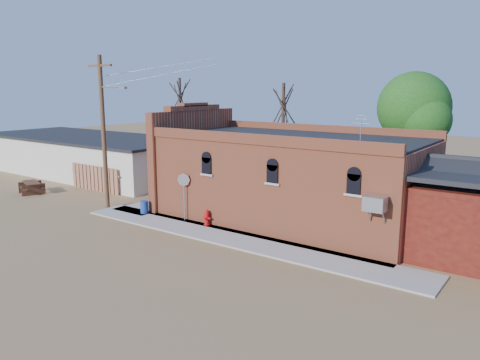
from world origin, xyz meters
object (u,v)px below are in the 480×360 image
Objects in this scene: utility_pole at (104,129)px; trash_barrel at (144,207)px; brick_bar at (285,177)px; fire_hydrant at (207,218)px; picnic_table at (32,186)px; stop_sign at (184,184)px.

trash_barrel is at bearing 6.02° from utility_pole.
brick_bar reaches higher than fire_hydrant.
fire_hydrant is 14.80m from picnic_table.
utility_pole is 8.45m from fire_hydrant.
trash_barrel is 10.38m from picnic_table.
stop_sign is at bearing -138.01° from brick_bar.
brick_bar is at bearing 41.35° from stop_sign.
stop_sign is at bearing 157.12° from fire_hydrant.
trash_barrel is at bearing 161.10° from fire_hydrant.
fire_hydrant reaches higher than trash_barrel.
fire_hydrant is at bearing -0.78° from stop_sign.
brick_bar is 5.53m from stop_sign.
picnic_table reaches higher than trash_barrel.
stop_sign is at bearing 24.72° from picnic_table.
trash_barrel is (2.84, 0.30, -4.34)m from utility_pole.
trash_barrel is (-6.94, -3.99, -1.90)m from brick_bar.
utility_pole is 3.48× the size of stop_sign.
stop_sign is at bearing 6.03° from trash_barrel.
brick_bar is 23.04× the size of trash_barrel.
stop_sign reaches higher than trash_barrel.
utility_pole is 5.19m from trash_barrel.
picnic_table is (-14.76, -1.06, 0.05)m from fire_hydrant.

